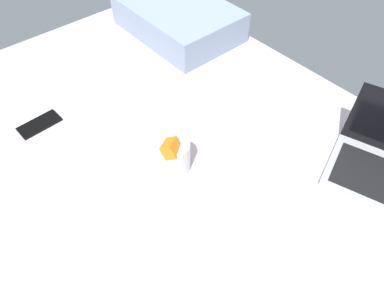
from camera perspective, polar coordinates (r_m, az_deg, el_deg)
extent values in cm
cube|color=silver|center=(121.48, -4.29, -3.49)|extent=(180.00, 140.00, 18.00)
cylinder|color=silver|center=(105.17, -2.73, -1.96)|extent=(9.00, 9.00, 11.00)
cube|color=yellow|center=(108.09, -2.65, -1.73)|extent=(6.62, 5.81, 5.56)
cube|color=red|center=(105.44, -2.58, -1.24)|extent=(6.35, 6.35, 5.25)
cube|color=red|center=(102.06, -2.06, -1.20)|extent=(6.12, 5.74, 4.58)
cube|color=orange|center=(99.55, -3.43, -0.66)|extent=(7.28, 6.89, 6.17)
cube|color=black|center=(131.97, -23.52, 2.96)|extent=(7.47, 14.31, 0.80)
cube|color=#8C9EB7|center=(165.15, -2.24, 19.68)|extent=(52.00, 36.00, 13.00)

